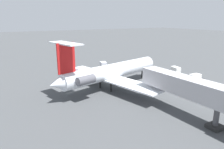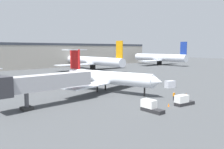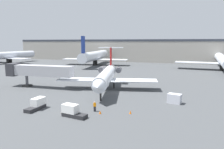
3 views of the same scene
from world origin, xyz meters
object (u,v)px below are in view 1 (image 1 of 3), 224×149
object	(u,v)px
baggage_tug_lead	(175,71)
traffic_cone_far	(141,68)
ground_crew_marshaller	(158,70)
regional_jet	(110,72)
traffic_cone_mid	(179,76)
baggage_tug_trailing	(196,79)
cargo_container_uld	(103,65)
jet_bridge	(199,91)
traffic_cone_near	(157,71)

from	to	relation	value
baggage_tug_lead	traffic_cone_far	world-z (taller)	baggage_tug_lead
ground_crew_marshaller	regional_jet	bearing A→B (deg)	103.79
ground_crew_marshaller	traffic_cone_mid	distance (m)	5.35
baggage_tug_trailing	cargo_container_uld	world-z (taller)	baggage_tug_trailing
traffic_cone_mid	traffic_cone_far	bearing A→B (deg)	15.84
ground_crew_marshaller	baggage_tug_lead	bearing A→B (deg)	-124.06
jet_bridge	traffic_cone_mid	distance (m)	22.49
jet_bridge	cargo_container_uld	xyz separation A→B (m)	(33.78, -2.92, -3.36)
baggage_tug_trailing	baggage_tug_lead	bearing A→B (deg)	-9.43
cargo_container_uld	traffic_cone_near	xyz separation A→B (m)	(-10.88, -10.13, -0.61)
cargo_container_uld	traffic_cone_near	bearing A→B (deg)	-137.05
traffic_cone_far	traffic_cone_mid	bearing A→B (deg)	-164.16
ground_crew_marshaller	baggage_tug_lead	world-z (taller)	baggage_tug_lead
ground_crew_marshaller	cargo_container_uld	bearing A→B (deg)	37.52
jet_bridge	traffic_cone_far	bearing A→B (deg)	-22.56
ground_crew_marshaller	traffic_cone_far	distance (m)	5.93
regional_jet	ground_crew_marshaller	distance (m)	16.76
regional_jet	jet_bridge	bearing A→B (deg)	-167.81
traffic_cone_mid	jet_bridge	bearing A→B (deg)	139.28
regional_jet	baggage_tug_lead	distance (m)	19.72
baggage_tug_trailing	traffic_cone_near	world-z (taller)	baggage_tug_trailing
baggage_tug_lead	regional_jet	bearing A→B (deg)	94.86
regional_jet	baggage_tug_lead	size ratio (longest dim) A/B	6.44
regional_jet	ground_crew_marshaller	bearing A→B (deg)	-76.21
cargo_container_uld	traffic_cone_near	world-z (taller)	cargo_container_uld
regional_jet	traffic_cone_mid	xyz separation A→B (m)	(-0.90, -18.26, -3.19)
regional_jet	traffic_cone_mid	world-z (taller)	regional_jet
baggage_tug_lead	traffic_cone_far	size ratio (longest dim) A/B	7.56
jet_bridge	ground_crew_marshaller	world-z (taller)	jet_bridge
jet_bridge	cargo_container_uld	bearing A→B (deg)	-4.95
cargo_container_uld	baggage_tug_trailing	bearing A→B (deg)	-152.45
baggage_tug_lead	traffic_cone_mid	world-z (taller)	baggage_tug_lead
traffic_cone_near	traffic_cone_far	size ratio (longest dim) A/B	1.00
ground_crew_marshaller	traffic_cone_mid	xyz separation A→B (m)	(-4.85, -2.18, -0.58)
jet_bridge	baggage_tug_lead	xyz separation A→B (m)	(19.33, -15.65, -3.41)
regional_jet	baggage_tug_trailing	distance (m)	19.32
regional_jet	traffic_cone_near	world-z (taller)	regional_jet
baggage_tug_lead	baggage_tug_trailing	size ratio (longest dim) A/B	1.03
regional_jet	traffic_cone_far	xyz separation A→B (m)	(9.79, -15.23, -3.19)
regional_jet	jet_bridge	distance (m)	18.10
ground_crew_marshaller	baggage_tug_lead	distance (m)	4.09
baggage_tug_lead	traffic_cone_near	size ratio (longest dim) A/B	7.56
traffic_cone_near	traffic_cone_far	bearing A→B (deg)	19.82
regional_jet	traffic_cone_far	distance (m)	18.38
baggage_tug_lead	baggage_tug_trailing	distance (m)	7.64
ground_crew_marshaller	cargo_container_uld	distance (m)	15.33
regional_jet	baggage_tug_trailing	size ratio (longest dim) A/B	6.63
cargo_container_uld	traffic_cone_mid	distance (m)	20.55
cargo_container_uld	regional_jet	bearing A→B (deg)	157.28
baggage_tug_trailing	cargo_container_uld	size ratio (longest dim) A/B	1.49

